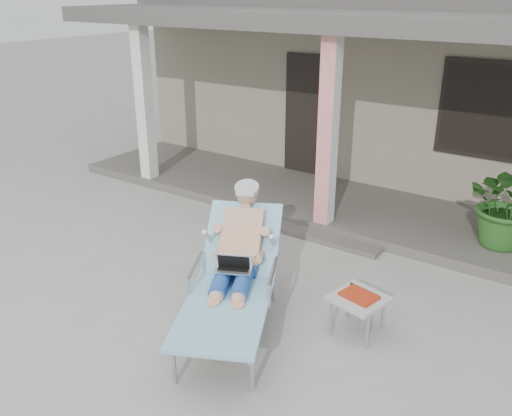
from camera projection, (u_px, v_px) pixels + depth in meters
The scene contains 8 objects.
ground at pixel (236, 294), 6.30m from camera, with size 60.00×60.00×0.00m, color #9E9E99.
house at pixel (431, 77), 10.62m from camera, with size 10.40×5.40×3.30m.
porch_deck at pixel (348, 208), 8.56m from camera, with size 10.00×2.00×0.15m, color #605B56.
porch_overhang at pixel (360, 27), 7.49m from camera, with size 10.00×2.30×2.85m.
porch_step at pixel (313, 235), 7.70m from camera, with size 2.00×0.30×0.07m, color #605B56.
lounger at pixel (234, 248), 5.49m from camera, with size 1.62×2.22×1.40m.
side_table at pixel (359, 300), 5.48m from camera, with size 0.59×0.59×0.45m.
potted_palm at pixel (509, 203), 6.94m from camera, with size 1.06×0.92×1.17m, color #26591E.
Camera 1 is at (3.27, -4.36, 3.32)m, focal length 38.00 mm.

